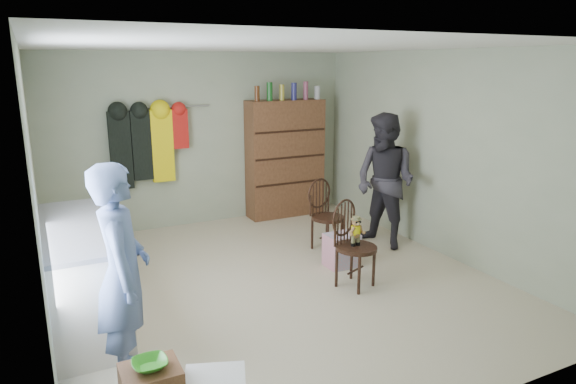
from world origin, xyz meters
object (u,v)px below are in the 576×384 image
counter (82,274)px  chair_front (353,239)px  chair_far (325,212)px  dresser (285,158)px

counter → chair_front: bearing=-9.2°
counter → chair_far: size_ratio=2.04×
chair_front → counter: bearing=148.9°
chair_far → counter: bearing=178.2°
chair_front → chair_far: (0.32, 1.12, -0.04)m
chair_front → dresser: 2.81m
chair_front → chair_far: 1.16m
counter → dresser: (3.20, 2.30, 0.44)m
counter → chair_far: counter is taller
counter → chair_front: (2.65, -0.43, 0.06)m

